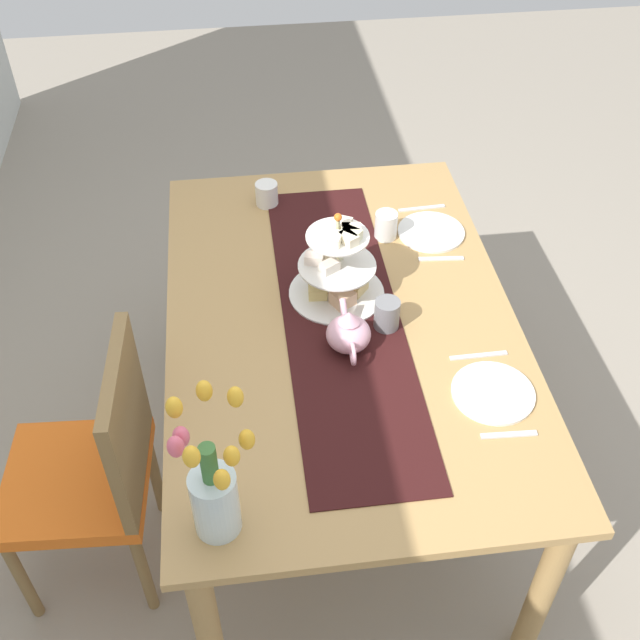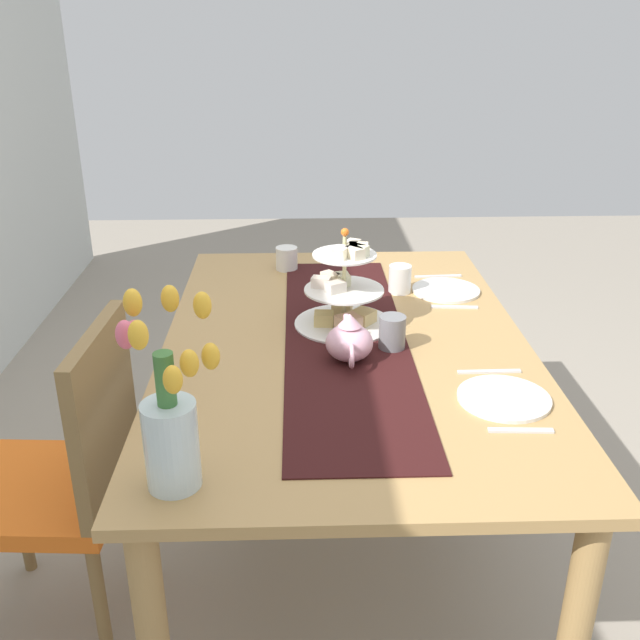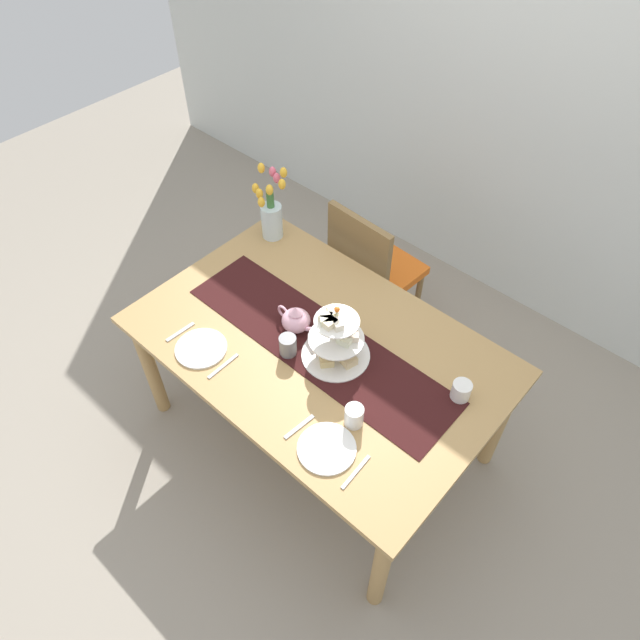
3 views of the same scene
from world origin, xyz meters
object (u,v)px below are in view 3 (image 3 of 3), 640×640
dining_table (318,357)px  knife_right (356,472)px  cream_jug (461,391)px  fork_right (299,427)px  knife_left (223,366)px  dinner_plate_right (327,448)px  tiered_cake_stand (336,341)px  tulip_vase (271,212)px  mug_white_text (354,416)px  dinner_plate_left (201,348)px  fork_left (180,332)px  mug_grey (288,345)px  teapot (296,320)px  chair_left (371,267)px

dining_table → knife_right: size_ratio=9.62×
cream_jug → fork_right: (-0.39, -0.55, -0.04)m
knife_left → dinner_plate_right: 0.59m
dining_table → tiered_cake_stand: (0.10, -0.00, 0.20)m
knife_right → fork_right: bearing=180.0°
tulip_vase → fork_right: size_ratio=2.73×
dinner_plate_right → mug_white_text: bearing=89.8°
dinner_plate_left → fork_left: 0.15m
tulip_vase → dinner_plate_left: tulip_vase is taller
mug_grey → mug_white_text: (0.44, -0.08, -0.00)m
knife_left → dinner_plate_left: bearing=180.0°
tiered_cake_stand → teapot: 0.24m
knife_left → knife_right: (0.74, 0.00, 0.00)m
tulip_vase → knife_left: (0.46, -0.76, -0.15)m
tiered_cake_stand → teapot: tiered_cake_stand is taller
tulip_vase → dinner_plate_left: (0.32, -0.76, -0.15)m
dinner_plate_left → dinner_plate_right: size_ratio=1.00×
tiered_cake_stand → knife_left: 0.50m
teapot → dinner_plate_left: 0.44m
fork_left → knife_left: same height
chair_left → mug_white_text: 1.20m
mug_white_text → knife_right: bearing=-48.0°
dinner_plate_left → dinner_plate_right: (0.74, 0.00, 0.00)m
knife_right → mug_white_text: 0.22m
dinner_plate_right → mug_white_text: (0.00, 0.16, 0.04)m
tulip_vase → dinner_plate_right: tulip_vase is taller
dining_table → knife_left: (-0.22, -0.37, 0.10)m
tiered_cake_stand → knife_left: tiered_cake_stand is taller
fork_right → knife_left: bearing=180.0°
chair_left → tiered_cake_stand: bearing=-62.9°
teapot → mug_white_text: 0.55m
fork_left → mug_grey: (0.45, 0.24, 0.05)m
fork_right → tulip_vase: bearing=140.1°
tiered_cake_stand → chair_left: bearing=117.1°
tiered_cake_stand → fork_left: 0.72m
fork_left → fork_right: bearing=0.0°
tulip_vase → cream_jug: (1.30, -0.21, -0.11)m
dinner_plate_right → fork_left: bearing=180.0°
teapot → tiered_cake_stand: bearing=-0.3°
fork_right → knife_right: 0.29m
dinner_plate_left → knife_right: size_ratio=1.35×
dining_table → dinner_plate_left: 0.53m
knife_left → knife_right: 0.74m
teapot → knife_left: teapot is taller
dining_table → fork_left: 0.63m
dinner_plate_left → knife_left: 0.15m
cream_jug → dining_table: bearing=-164.1°
tiered_cake_stand → fork_right: tiered_cake_stand is taller
fork_right → dinner_plate_left: bearing=180.0°
mug_grey → chair_left: bearing=104.2°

